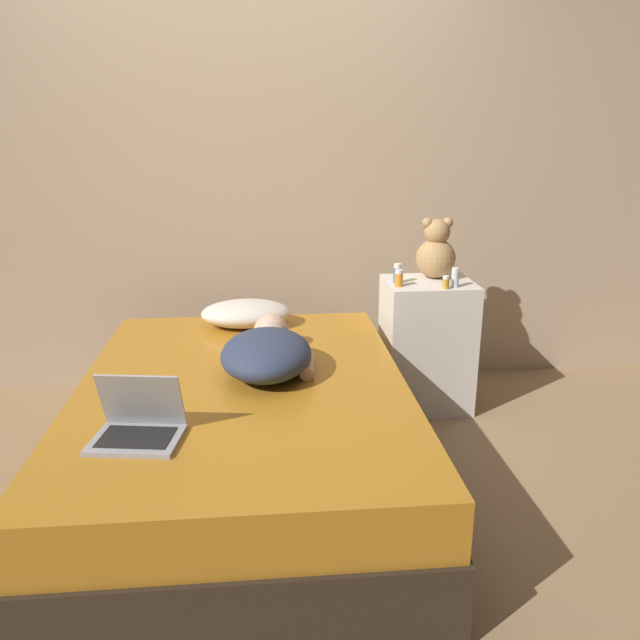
{
  "coord_description": "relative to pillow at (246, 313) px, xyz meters",
  "views": [
    {
      "loc": [
        0.09,
        -2.37,
        1.49
      ],
      "look_at": [
        0.34,
        0.24,
        0.67
      ],
      "focal_mm": 35.0,
      "sensor_mm": 36.0,
      "label": 1
    }
  ],
  "objects": [
    {
      "name": "laptop",
      "position": [
        -0.34,
        -1.19,
        -0.02
      ],
      "size": [
        0.32,
        0.26,
        0.22
      ],
      "rotation": [
        0.0,
        0.0,
        -0.15
      ],
      "color": "#9E9EA3",
      "rests_on": "bed"
    },
    {
      "name": "bottle_clear",
      "position": [
        1.06,
        -0.13,
        0.2
      ],
      "size": [
        0.04,
        0.04,
        0.1
      ],
      "color": "silver",
      "rests_on": "nightstand"
    },
    {
      "name": "bottle_blue",
      "position": [
        0.79,
        -0.01,
        0.2
      ],
      "size": [
        0.04,
        0.04,
        0.1
      ],
      "color": "#3866B2",
      "rests_on": "nightstand"
    },
    {
      "name": "pillow",
      "position": [
        0.0,
        0.0,
        0.0
      ],
      "size": [
        0.46,
        0.31,
        0.13
      ],
      "color": "beige",
      "rests_on": "bed"
    },
    {
      "name": "bottle_orange",
      "position": [
        0.78,
        -0.09,
        0.19
      ],
      "size": [
        0.04,
        0.04,
        0.09
      ],
      "color": "orange",
      "rests_on": "nightstand"
    },
    {
      "name": "ground_plane",
      "position": [
        -0.0,
        -0.74,
        -0.56
      ],
      "size": [
        12.0,
        12.0,
        0.0
      ],
      "primitive_type": "plane",
      "color": "#937551"
    },
    {
      "name": "wall_back",
      "position": [
        -0.0,
        0.48,
        0.74
      ],
      "size": [
        8.0,
        0.06,
        2.6
      ],
      "color": "tan",
      "rests_on": "ground_plane"
    },
    {
      "name": "bottle_amber",
      "position": [
        1.0,
        -0.16,
        0.18
      ],
      "size": [
        0.03,
        0.03,
        0.07
      ],
      "color": "gold",
      "rests_on": "nightstand"
    },
    {
      "name": "nightstand",
      "position": [
        0.96,
        -0.0,
        -0.2
      ],
      "size": [
        0.46,
        0.39,
        0.7
      ],
      "color": "silver",
      "rests_on": "ground_plane"
    },
    {
      "name": "person_lying",
      "position": [
        0.1,
        -0.63,
        0.02
      ],
      "size": [
        0.42,
        0.67,
        0.18
      ],
      "rotation": [
        0.0,
        0.0,
        -0.08
      ],
      "color": "#2D3851",
      "rests_on": "bed"
    },
    {
      "name": "bed",
      "position": [
        -0.0,
        -0.74,
        -0.31
      ],
      "size": [
        1.35,
        1.88,
        0.49
      ],
      "color": "#2D2319",
      "rests_on": "ground_plane"
    },
    {
      "name": "teddy_bear",
      "position": [
        1.01,
        0.08,
        0.29
      ],
      "size": [
        0.21,
        0.21,
        0.32
      ],
      "color": "tan",
      "rests_on": "nightstand"
    }
  ]
}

